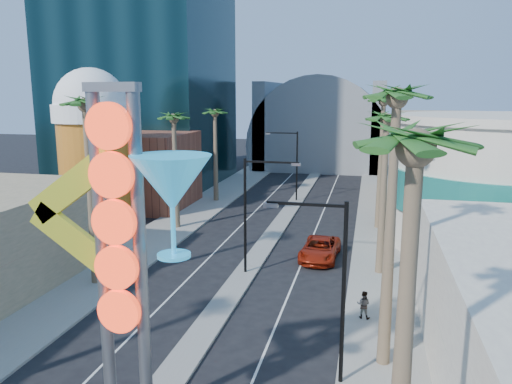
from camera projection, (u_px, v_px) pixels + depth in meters
name	position (u px, v px, depth m)	size (l,w,h in m)	color
sidewalk_west	(191.00, 215.00, 50.75)	(5.00, 100.00, 0.15)	gray
sidewalk_east	(383.00, 225.00, 46.58)	(5.00, 100.00, 0.15)	gray
median	(288.00, 213.00, 51.53)	(1.60, 84.00, 0.15)	gray
brick_filler_west	(143.00, 170.00, 54.28)	(10.00, 10.00, 8.00)	brown
filler_east	(442.00, 158.00, 56.62)	(10.00, 20.00, 10.00)	#8C7B5A
beer_mug	(93.00, 141.00, 46.10)	(7.00, 7.00, 14.50)	#C4631A
turquoise_building	(500.00, 184.00, 38.93)	(16.60, 16.60, 10.60)	beige
canopy	(321.00, 141.00, 83.21)	(22.00, 16.00, 22.00)	slate
neon_sign	(143.00, 244.00, 16.45)	(6.53, 2.60, 12.55)	gray
streetlight_0	(253.00, 205.00, 33.27)	(3.79, 0.25, 8.00)	black
streetlight_1	(292.00, 159.00, 56.45)	(3.79, 0.25, 8.00)	black
streetlight_2	(332.00, 276.00, 20.45)	(3.45, 0.25, 8.00)	black
palm_1	(86.00, 116.00, 30.38)	(2.40, 2.40, 12.70)	brown
palm_2	(174.00, 125.00, 44.03)	(2.40, 2.40, 11.20)	brown
palm_3	(215.00, 118.00, 55.50)	(2.40, 2.40, 11.20)	brown
palm_4	(414.00, 176.00, 11.22)	(2.40, 2.40, 12.20)	brown
palm_5	(396.00, 116.00, 20.61)	(2.40, 2.40, 13.20)	brown
palm_6	(387.00, 129.00, 32.34)	(2.40, 2.40, 11.70)	brown
palm_7	(383.00, 109.00, 43.64)	(2.40, 2.40, 12.70)	brown
red_pickup	(320.00, 249.00, 37.23)	(2.60, 5.64, 1.57)	#991F0B
pedestrian_b	(364.00, 305.00, 27.10)	(0.75, 0.58, 1.54)	gray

